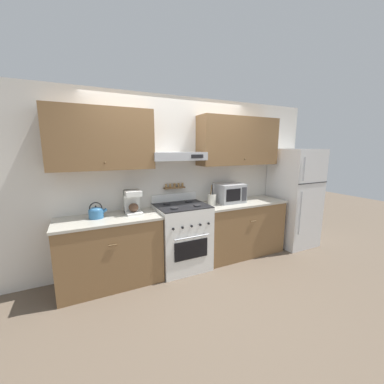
{
  "coord_description": "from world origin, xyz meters",
  "views": [
    {
      "loc": [
        -1.33,
        -2.76,
        1.78
      ],
      "look_at": [
        0.15,
        0.26,
        1.16
      ],
      "focal_mm": 22.0,
      "sensor_mm": 36.0,
      "label": 1
    }
  ],
  "objects": [
    {
      "name": "stove_range",
      "position": [
        0.0,
        0.3,
        0.49
      ],
      "size": [
        0.74,
        0.66,
        1.09
      ],
      "color": "white",
      "rests_on": "ground_plane"
    },
    {
      "name": "counter_left",
      "position": [
        -1.02,
        0.32,
        0.45
      ],
      "size": [
        1.3,
        0.63,
        0.91
      ],
      "color": "brown",
      "rests_on": "ground_plane"
    },
    {
      "name": "tea_kettle",
      "position": [
        -1.16,
        0.37,
        0.98
      ],
      "size": [
        0.23,
        0.18,
        0.21
      ],
      "color": "teal",
      "rests_on": "counter_left"
    },
    {
      "name": "utensil_crock",
      "position": [
        0.55,
        0.37,
        0.99
      ],
      "size": [
        0.13,
        0.13,
        0.32
      ],
      "color": "silver",
      "rests_on": "counter_right"
    },
    {
      "name": "ground_plane",
      "position": [
        0.0,
        0.0,
        0.0
      ],
      "size": [
        16.0,
        16.0,
        0.0
      ],
      "primitive_type": "plane",
      "color": "brown"
    },
    {
      "name": "refrigerator",
      "position": [
        2.24,
        0.25,
        0.89
      ],
      "size": [
        0.71,
        0.76,
        1.77
      ],
      "color": "white",
      "rests_on": "ground_plane"
    },
    {
      "name": "microwave",
      "position": [
        0.9,
        0.39,
        1.06
      ],
      "size": [
        0.44,
        0.38,
        0.31
      ],
      "color": "#ADAFB5",
      "rests_on": "counter_right"
    },
    {
      "name": "wall_back",
      "position": [
        0.04,
        0.58,
        1.52
      ],
      "size": [
        5.2,
        0.46,
        2.55
      ],
      "color": "silver",
      "rests_on": "ground_plane"
    },
    {
      "name": "coffee_maker",
      "position": [
        -0.69,
        0.4,
        1.07
      ],
      "size": [
        0.21,
        0.26,
        0.32
      ],
      "color": "white",
      "rests_on": "counter_left"
    },
    {
      "name": "counter_right",
      "position": [
        1.1,
        0.32,
        0.45
      ],
      "size": [
        1.45,
        0.63,
        0.91
      ],
      "color": "brown",
      "rests_on": "ground_plane"
    }
  ]
}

